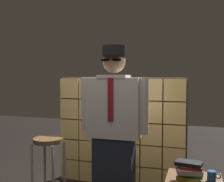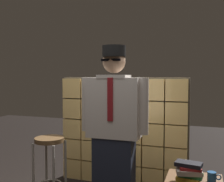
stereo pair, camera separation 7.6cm
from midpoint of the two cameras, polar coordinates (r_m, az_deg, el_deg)
glass_block_wall at (r=3.73m, az=1.03°, el=-8.64°), size 1.79×0.10×1.49m
standing_person at (r=2.80m, az=-0.36°, el=-8.23°), size 0.71×0.30×1.80m
bar_stool at (r=3.28m, az=-13.94°, el=-13.02°), size 0.34×0.34×0.78m
book_stack at (r=2.75m, az=15.25°, el=-15.99°), size 0.27×0.21×0.18m
coffee_mug at (r=2.81m, az=19.60°, el=-16.55°), size 0.13×0.08×0.09m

